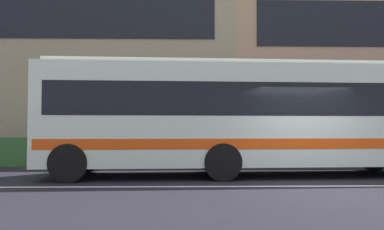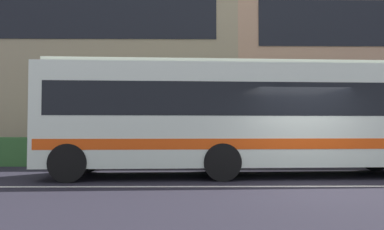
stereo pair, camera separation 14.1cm
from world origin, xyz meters
The scene contains 5 objects.
ground_plane centered at (0.00, 0.00, 0.00)m, with size 160.00×160.00×0.00m, color #211F2A.
lane_centre_line centered at (0.00, 0.00, 0.00)m, with size 60.00×0.16×0.01m, color silver.
hedge_row_far centered at (-1.81, 5.52, 0.53)m, with size 21.55×1.10×1.06m, color #366A33.
apartment_block_left centered at (-13.47, 14.20, 5.78)m, with size 25.31×11.63×11.56m.
transit_bus centered at (-1.59, 2.13, 1.81)m, with size 11.55×3.06×3.28m.
Camera 1 is at (-3.29, -9.16, 1.37)m, focal length 35.78 mm.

